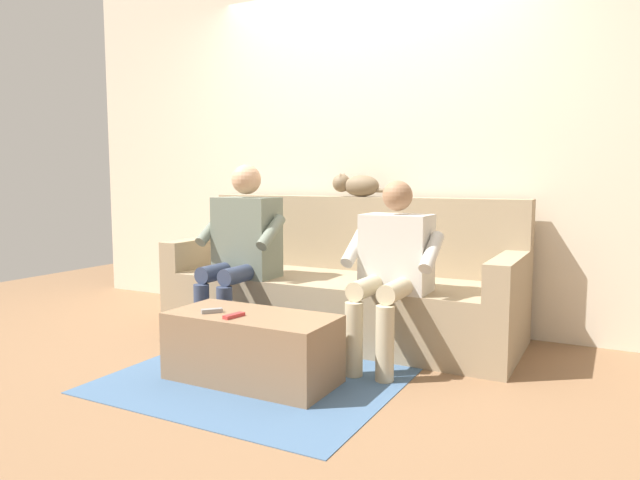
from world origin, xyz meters
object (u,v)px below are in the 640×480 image
(coffee_table, at_px, (252,348))
(remote_red, at_px, (234,316))
(remote_gray, at_px, (212,311))
(person_right_seated, at_px, (242,242))
(cat_on_backrest, at_px, (356,185))
(couch, at_px, (341,289))
(person_left_seated, at_px, (392,262))

(coffee_table, bearing_deg, remote_red, 68.68)
(remote_red, height_order, remote_gray, remote_gray)
(coffee_table, bearing_deg, person_right_seated, -51.39)
(person_right_seated, distance_m, cat_on_backrest, 0.95)
(couch, height_order, cat_on_backrest, cat_on_backrest)
(cat_on_backrest, bearing_deg, person_right_seated, 54.01)
(couch, bearing_deg, person_right_seated, 38.10)
(person_right_seated, distance_m, remote_gray, 0.87)
(couch, height_order, remote_red, couch)
(person_right_seated, relative_size, remote_gray, 10.54)
(person_left_seated, relative_size, cat_on_backrest, 2.08)
(coffee_table, xyz_separation_m, person_left_seated, (-0.54, -0.65, 0.41))
(person_left_seated, relative_size, remote_red, 8.48)
(coffee_table, relative_size, cat_on_backrest, 1.76)
(couch, distance_m, person_right_seated, 0.76)
(coffee_table, xyz_separation_m, remote_red, (0.04, 0.10, 0.19))
(person_left_seated, bearing_deg, coffee_table, 50.38)
(cat_on_backrest, height_order, remote_gray, cat_on_backrest)
(couch, height_order, coffee_table, couch)
(couch, height_order, remote_gray, couch)
(couch, relative_size, remote_red, 19.27)
(remote_red, bearing_deg, person_left_seated, -27.13)
(person_left_seated, distance_m, person_right_seated, 1.08)
(person_left_seated, height_order, person_right_seated, person_right_seated)
(couch, distance_m, cat_on_backrest, 0.78)
(person_right_seated, height_order, remote_red, person_right_seated)
(coffee_table, distance_m, remote_red, 0.22)
(couch, relative_size, remote_gray, 21.79)
(person_left_seated, xyz_separation_m, cat_on_backrest, (0.56, -0.73, 0.43))
(coffee_table, xyz_separation_m, cat_on_backrest, (0.02, -1.38, 0.85))
(couch, distance_m, person_left_seated, 0.75)
(remote_gray, bearing_deg, couch, -148.63)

